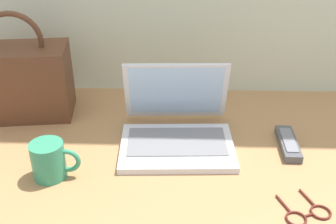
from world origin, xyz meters
name	(u,v)px	position (x,y,z in m)	size (l,w,h in m)	color
desk	(159,154)	(0.00, 0.00, 0.01)	(1.60, 0.76, 0.03)	#A87A4C
laptop	(177,127)	(0.05, 0.05, 0.08)	(0.32, 0.30, 0.21)	silver
coffee_mug	(50,160)	(-0.26, -0.12, 0.08)	(0.12, 0.08, 0.10)	#338C66
remote_control_far	(288,143)	(0.36, 0.03, 0.04)	(0.05, 0.16, 0.02)	#4C4C51
eyeglasses	(308,214)	(0.34, -0.25, 0.03)	(0.12, 0.13, 0.01)	#591E19
handbag	(20,80)	(-0.44, 0.19, 0.15)	(0.32, 0.20, 0.33)	#59331E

